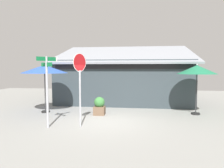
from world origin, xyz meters
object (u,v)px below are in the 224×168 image
at_px(street_sign_post, 47,84).
at_px(patio_umbrella_royal_blue_left, 45,69).
at_px(stop_sign, 80,76).
at_px(patio_umbrella_forest_green_center, 197,70).
at_px(sidewalk_planter, 99,106).

height_order(street_sign_post, patio_umbrella_royal_blue_left, street_sign_post).
bearing_deg(patio_umbrella_royal_blue_left, stop_sign, -42.48).
relative_size(street_sign_post, patio_umbrella_forest_green_center, 1.09).
height_order(stop_sign, sidewalk_planter, stop_sign).
bearing_deg(street_sign_post, stop_sign, 13.95).
xyz_separation_m(stop_sign, patio_umbrella_forest_green_center, (5.26, 2.99, 0.23)).
distance_m(street_sign_post, patio_umbrella_forest_green_center, 7.32).
distance_m(street_sign_post, sidewalk_planter, 3.28).
xyz_separation_m(stop_sign, patio_umbrella_royal_blue_left, (-2.66, 2.44, 0.27)).
xyz_separation_m(street_sign_post, patio_umbrella_forest_green_center, (6.51, 3.30, 0.55)).
relative_size(patio_umbrella_forest_green_center, sidewalk_planter, 2.83).
relative_size(patio_umbrella_royal_blue_left, patio_umbrella_forest_green_center, 1.01).
height_order(street_sign_post, sidewalk_planter, street_sign_post).
distance_m(street_sign_post, patio_umbrella_royal_blue_left, 3.15).
bearing_deg(sidewalk_planter, street_sign_post, -121.95).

